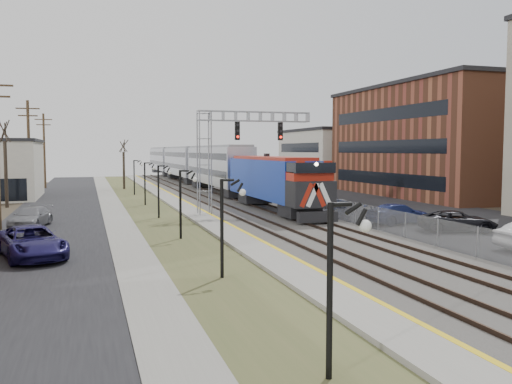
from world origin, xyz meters
name	(u,v)px	position (x,y,z in m)	size (l,w,h in m)	color
ground	(429,334)	(0.00, 0.00, 0.00)	(160.00, 160.00, 0.00)	#473D2D
street_west	(58,212)	(-11.50, 35.00, 0.02)	(7.00, 120.00, 0.04)	black
sidewalk	(113,210)	(-7.00, 35.00, 0.04)	(2.00, 120.00, 0.08)	gray
grass_median	(149,209)	(-4.00, 35.00, 0.03)	(4.00, 120.00, 0.06)	#48502A
platform	(183,207)	(-1.00, 35.00, 0.12)	(2.00, 120.00, 0.24)	gray
ballast_bed	(237,205)	(4.00, 35.00, 0.10)	(8.00, 120.00, 0.20)	#595651
parking_lot	(355,202)	(16.00, 35.00, 0.02)	(16.00, 120.00, 0.04)	black
platform_edge	(193,205)	(-0.12, 35.00, 0.24)	(0.24, 120.00, 0.01)	gold
track_near	(216,204)	(2.00, 35.00, 0.28)	(1.58, 120.00, 0.15)	#2D2119
track_far	(253,203)	(5.50, 35.00, 0.28)	(1.58, 120.00, 0.15)	#2D2119
train	(193,165)	(5.50, 64.62, 2.92)	(3.00, 85.85, 5.33)	#122E98
signal_gantry	(226,144)	(1.22, 27.99, 5.59)	(9.00, 1.07, 8.15)	gray
lampposts	(180,205)	(-4.00, 18.29, 2.00)	(0.14, 62.14, 4.00)	black
fence	(280,196)	(8.20, 35.00, 0.80)	(0.04, 120.00, 1.60)	gray
buildings_east	(502,138)	(30.00, 31.18, 6.31)	(16.00, 76.00, 15.00)	#A39A83
bare_trees	(45,177)	(-12.66, 38.91, 2.70)	(12.30, 42.30, 5.95)	#382D23
car_lot_c	(458,222)	(13.00, 15.63, 0.66)	(2.19, 4.74, 1.32)	black
car_lot_d	(399,214)	(11.49, 19.95, 0.70)	(1.95, 4.79, 1.39)	navy
car_lot_e	(327,201)	(11.18, 31.12, 0.64)	(1.52, 3.77, 1.28)	slate
car_street_a	(32,243)	(-11.63, 14.61, 0.76)	(2.51, 5.45, 1.51)	#1D1752
car_street_b	(31,218)	(-12.69, 25.68, 0.66)	(1.86, 4.58, 1.33)	slate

